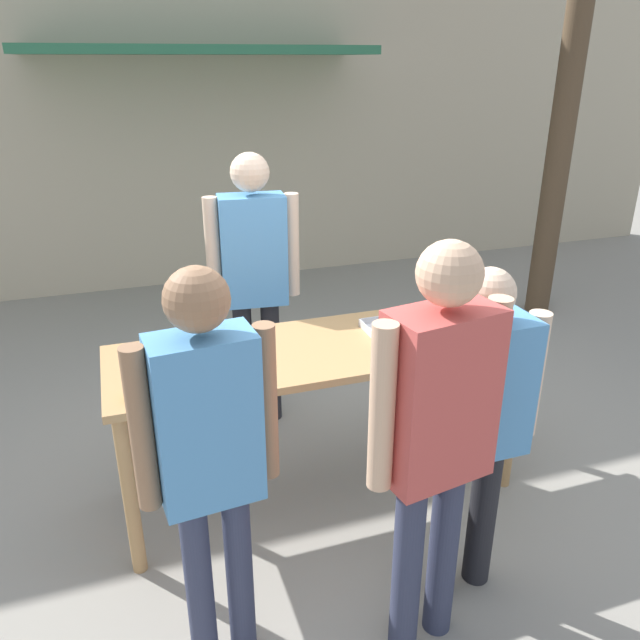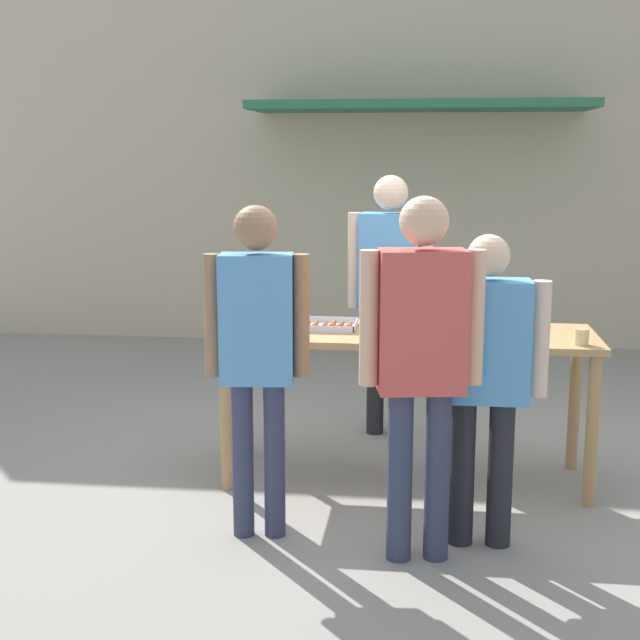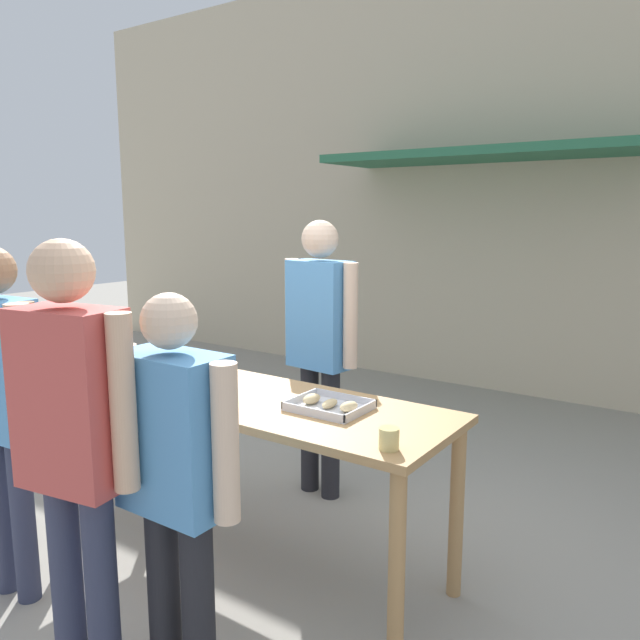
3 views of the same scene
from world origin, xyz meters
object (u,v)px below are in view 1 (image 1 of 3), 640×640
(food_tray_sausages, at_px, (220,354))
(person_customer_holding_hotdog, at_px, (209,446))
(person_customer_with_cup, at_px, (476,413))
(person_server_behind_table, at_px, (254,269))
(condiment_jar_ketchup, at_px, (152,387))
(beer_cup, at_px, (505,333))
(condiment_jar_mustard, at_px, (131,391))
(person_customer_waiting_in_line, at_px, (437,425))
(food_tray_buns, at_px, (398,328))

(food_tray_sausages, distance_m, person_customer_holding_hotdog, 0.99)
(person_customer_with_cup, bearing_deg, person_server_behind_table, -72.88)
(condiment_jar_ketchup, bearing_deg, person_server_behind_table, 56.70)
(food_tray_sausages, height_order, beer_cup, beer_cup)
(condiment_jar_ketchup, bearing_deg, person_customer_with_cup, -25.99)
(condiment_jar_mustard, bearing_deg, person_server_behind_table, 53.80)
(person_server_behind_table, distance_m, person_customer_with_cup, 1.84)
(condiment_jar_ketchup, relative_size, person_customer_with_cup, 0.05)
(food_tray_sausages, height_order, condiment_jar_mustard, condiment_jar_mustard)
(beer_cup, bearing_deg, person_customer_holding_hotdog, -158.67)
(condiment_jar_mustard, xyz_separation_m, person_server_behind_table, (0.83, 1.13, 0.14))
(food_tray_sausages, height_order, person_customer_waiting_in_line, person_customer_waiting_in_line)
(condiment_jar_ketchup, xyz_separation_m, beer_cup, (1.85, 0.00, 0.00))
(condiment_jar_mustard, xyz_separation_m, condiment_jar_ketchup, (0.09, 0.01, 0.00))
(person_customer_holding_hotdog, distance_m, person_customer_with_cup, 1.14)
(food_tray_buns, distance_m, person_server_behind_table, 1.05)
(beer_cup, distance_m, person_customer_with_cup, 0.84)
(condiment_jar_ketchup, relative_size, person_customer_holding_hotdog, 0.05)
(person_customer_holding_hotdog, relative_size, person_customer_waiting_in_line, 0.97)
(food_tray_buns, relative_size, person_server_behind_table, 0.20)
(food_tray_sausages, distance_m, condiment_jar_mustard, 0.54)
(person_customer_holding_hotdog, distance_m, person_customer_waiting_in_line, 0.84)
(condiment_jar_ketchup, bearing_deg, person_customer_holding_hotdog, -77.06)
(beer_cup, xyz_separation_m, person_server_behind_table, (-1.11, 1.12, 0.13))
(person_server_behind_table, height_order, person_customer_waiting_in_line, person_server_behind_table)
(condiment_jar_mustard, distance_m, condiment_jar_ketchup, 0.09)
(food_tray_buns, bearing_deg, person_customer_with_cup, -94.49)
(condiment_jar_mustard, relative_size, person_customer_holding_hotdog, 0.05)
(condiment_jar_ketchup, xyz_separation_m, person_customer_waiting_in_line, (0.98, -0.84, 0.11))
(condiment_jar_ketchup, distance_m, person_server_behind_table, 1.35)
(condiment_jar_mustard, height_order, beer_cup, beer_cup)
(food_tray_sausages, distance_m, condiment_jar_ketchup, 0.47)
(food_tray_buns, bearing_deg, beer_cup, -31.11)
(person_customer_waiting_in_line, bearing_deg, food_tray_sausages, -70.79)
(food_tray_buns, xyz_separation_m, beer_cup, (0.49, -0.30, 0.03))
(person_customer_with_cup, bearing_deg, person_customer_holding_hotdog, 1.31)
(person_customer_with_cup, bearing_deg, condiment_jar_mustard, -24.60)
(food_tray_sausages, relative_size, person_server_behind_table, 0.24)
(food_tray_sausages, distance_m, food_tray_buns, 1.00)
(condiment_jar_mustard, height_order, person_customer_waiting_in_line, person_customer_waiting_in_line)
(food_tray_buns, bearing_deg, food_tray_sausages, -179.93)
(food_tray_buns, height_order, person_customer_holding_hotdog, person_customer_holding_hotdog)
(condiment_jar_mustard, height_order, condiment_jar_ketchup, same)
(person_server_behind_table, distance_m, person_customer_holding_hotdog, 1.88)
(condiment_jar_ketchup, bearing_deg, food_tray_sausages, 39.55)
(person_customer_with_cup, distance_m, person_customer_waiting_in_line, 0.40)
(food_tray_buns, distance_m, person_customer_waiting_in_line, 1.20)
(food_tray_sausages, xyz_separation_m, person_customer_with_cup, (0.93, -0.92, 0.00))
(beer_cup, bearing_deg, person_customer_with_cup, -131.81)
(condiment_jar_mustard, distance_m, person_customer_with_cup, 1.51)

